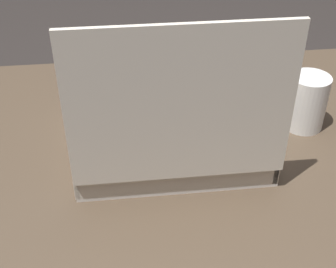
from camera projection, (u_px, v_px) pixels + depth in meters
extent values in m
cube|color=#4C3D2D|center=(170.00, 156.00, 0.88)|extent=(1.14, 0.76, 0.03)
cylinder|color=#4C3D2D|center=(329.00, 169.00, 1.40)|extent=(0.06, 0.06, 0.68)
cube|color=silver|center=(168.00, 141.00, 0.89)|extent=(0.33, 0.29, 0.01)
cube|color=beige|center=(160.00, 93.00, 0.99)|extent=(0.33, 0.01, 0.04)
cube|color=beige|center=(178.00, 182.00, 0.76)|extent=(0.33, 0.01, 0.04)
cube|color=beige|center=(253.00, 126.00, 0.89)|extent=(0.01, 0.29, 0.04)
cube|color=beige|center=(80.00, 137.00, 0.86)|extent=(0.01, 0.29, 0.04)
cube|color=beige|center=(180.00, 108.00, 0.67)|extent=(0.33, 0.01, 0.26)
torus|color=#9E6633|center=(223.00, 111.00, 0.94)|extent=(0.07, 0.07, 0.02)
torus|color=#B77A38|center=(185.00, 115.00, 0.93)|extent=(0.07, 0.07, 0.02)
torus|color=white|center=(144.00, 118.00, 0.93)|extent=(0.07, 0.07, 0.02)
torus|color=#381E11|center=(105.00, 119.00, 0.92)|extent=(0.07, 0.07, 0.02)
torus|color=#B77A38|center=(239.00, 152.00, 0.84)|extent=(0.07, 0.07, 0.02)
ellipsoid|color=tan|center=(196.00, 153.00, 0.82)|extent=(0.07, 0.07, 0.03)
torus|color=#9E6633|center=(150.00, 161.00, 0.81)|extent=(0.07, 0.07, 0.02)
torus|color=tan|center=(103.00, 165.00, 0.81)|extent=(0.07, 0.07, 0.02)
cylinder|color=white|center=(307.00, 102.00, 0.90)|extent=(0.08, 0.08, 0.11)
cylinder|color=black|center=(311.00, 79.00, 0.87)|extent=(0.06, 0.06, 0.01)
cube|color=beige|center=(166.00, 78.00, 1.08)|extent=(0.16, 0.12, 0.01)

